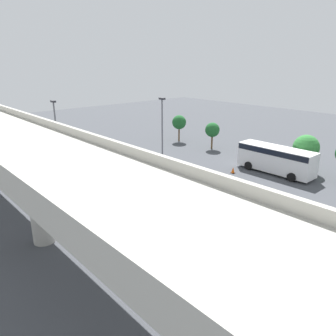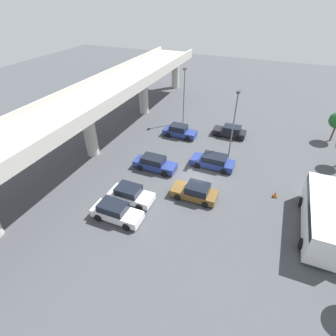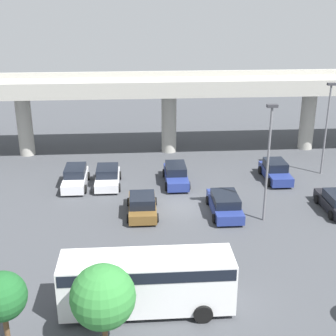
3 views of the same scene
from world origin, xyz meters
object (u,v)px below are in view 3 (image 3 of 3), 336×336
Objects in this scene: parked_car_1 at (108,177)px; parked_car_5 at (275,171)px; lamp_post_near_aisle at (268,155)px; traffic_cone at (199,263)px; shuttle_bus at (147,279)px; parked_car_4 at (225,204)px; tree_front_left at (2,297)px; parked_car_2 at (142,205)px; tree_front_centre at (103,297)px; lamp_post_mid_lot at (327,122)px; parked_car_3 at (176,175)px; parked_car_0 at (75,177)px.

parked_car_5 is at bearing 91.02° from parked_car_1.
lamp_post_near_aisle is 11.80× the size of traffic_cone.
shuttle_bus is 12.16× the size of traffic_cone.
tree_front_left reaches higher than parked_car_4.
lamp_post_near_aisle reaches higher than traffic_cone.
parked_car_5 is at bearing -62.68° from parked_car_2.
tree_front_centre is (4.21, -0.05, -0.19)m from tree_front_left.
parked_car_1 is 0.51× the size of shuttle_bus.
lamp_post_mid_lot reaches higher than shuttle_bus.
traffic_cone is (9.23, 6.17, -2.66)m from tree_front_left.
lamp_post_mid_lot is at bearing -54.04° from parked_car_4.
traffic_cone is at bearing -131.83° from lamp_post_mid_lot.
parked_car_4 is at bearing 26.75° from parked_car_3.
parked_car_5 is 6.49× the size of traffic_cone.
parked_car_5 reaches higher than parked_car_4.
parked_car_5 is at bearing 57.76° from traffic_cone.
parked_car_5 is 0.55× the size of lamp_post_near_aisle.
parked_car_2 is 10.84m from shuttle_bus.
parked_car_3 is 19.94m from tree_front_centre.
parked_car_1 is at bearing -175.94° from lamp_post_mid_lot.
parked_car_5 is 6.03m from lamp_post_mid_lot.
tree_front_centre is at bearing 171.94° from parked_car_2.
traffic_cone is at bearing 24.32° from parked_car_1.
tree_front_centre is 6.04× the size of traffic_cone.
parked_car_3 is at bearing 75.90° from tree_front_centre.
parked_car_5 is at bearing -166.48° from lamp_post_mid_lot.
parked_car_4 is at bearing -92.34° from parked_car_2.
parked_car_1 is at bearing 79.97° from tree_front_left.
parked_car_2 is 0.92× the size of parked_car_3.
parked_car_2 is 17.78m from lamp_post_mid_lot.
parked_car_3 is (5.67, 0.08, 0.02)m from parked_car_1.
lamp_post_mid_lot is at bearing 103.52° from parked_car_5.
traffic_cone is (5.01, 6.22, -2.47)m from tree_front_centre.
parked_car_2 reaches higher than parked_car_4.
parked_car_0 is at bearing -176.43° from lamp_post_mid_lot.
lamp_post_near_aisle is 11.29m from lamp_post_mid_lot.
lamp_post_mid_lot is at bearing 94.06° from parked_car_1.
traffic_cone is at bearing 158.17° from parked_car_4.
parked_car_0 is 1.09× the size of tree_front_centre.
traffic_cone is at bearing 33.79° from tree_front_left.
parked_car_4 is 12.90m from lamp_post_mid_lot.
parked_car_0 is at bearing 62.49° from parked_car_4.
parked_car_1 is at bearing 25.95° from parked_car_2.
parked_car_5 is (5.50, 6.14, 0.03)m from parked_car_4.
parked_car_4 is 18.04m from tree_front_left.
tree_front_centre reaches higher than parked_car_5.
tree_front_centre is (-4.83, -19.24, 2.05)m from parked_car_3.
parked_car_0 is at bearing 108.22° from shuttle_bus.
lamp_post_mid_lot reaches higher than parked_car_0.
parked_car_1 is 5.67m from parked_car_3.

